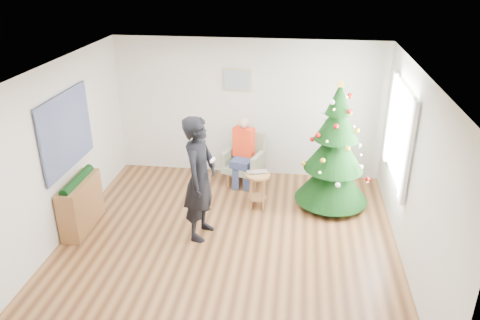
# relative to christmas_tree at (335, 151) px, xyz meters

# --- Properties ---
(floor) EXTENTS (5.00, 5.00, 0.00)m
(floor) POSITION_rel_christmas_tree_xyz_m (-1.56, -1.38, -1.00)
(floor) COLOR brown
(floor) RESTS_ON ground
(ceiling) EXTENTS (5.00, 5.00, 0.00)m
(ceiling) POSITION_rel_christmas_tree_xyz_m (-1.56, -1.38, 1.60)
(ceiling) COLOR white
(ceiling) RESTS_ON wall_back
(wall_back) EXTENTS (5.00, 0.00, 5.00)m
(wall_back) POSITION_rel_christmas_tree_xyz_m (-1.56, 1.12, 0.30)
(wall_back) COLOR silver
(wall_back) RESTS_ON floor
(wall_front) EXTENTS (5.00, 0.00, 5.00)m
(wall_front) POSITION_rel_christmas_tree_xyz_m (-1.56, -3.88, 0.30)
(wall_front) COLOR silver
(wall_front) RESTS_ON floor
(wall_left) EXTENTS (0.00, 5.00, 5.00)m
(wall_left) POSITION_rel_christmas_tree_xyz_m (-4.06, -1.38, 0.30)
(wall_left) COLOR silver
(wall_left) RESTS_ON floor
(wall_right) EXTENTS (0.00, 5.00, 5.00)m
(wall_right) POSITION_rel_christmas_tree_xyz_m (0.94, -1.38, 0.30)
(wall_right) COLOR silver
(wall_right) RESTS_ON floor
(window_panel) EXTENTS (0.04, 1.30, 1.40)m
(window_panel) POSITION_rel_christmas_tree_xyz_m (0.91, -0.38, 0.50)
(window_panel) COLOR white
(window_panel) RESTS_ON wall_right
(curtains) EXTENTS (0.05, 1.75, 1.50)m
(curtains) POSITION_rel_christmas_tree_xyz_m (0.88, -0.38, 0.50)
(curtains) COLOR white
(curtains) RESTS_ON wall_right
(christmas_tree) EXTENTS (1.23, 1.23, 2.22)m
(christmas_tree) POSITION_rel_christmas_tree_xyz_m (0.00, 0.00, 0.00)
(christmas_tree) COLOR #3F2816
(christmas_tree) RESTS_ON floor
(stool) EXTENTS (0.42, 0.42, 0.62)m
(stool) POSITION_rel_christmas_tree_xyz_m (-1.24, -0.25, -0.68)
(stool) COLOR brown
(stool) RESTS_ON floor
(laptop) EXTENTS (0.39, 0.31, 0.03)m
(laptop) POSITION_rel_christmas_tree_xyz_m (-1.24, -0.25, -0.36)
(laptop) COLOR silver
(laptop) RESTS_ON stool
(armchair) EXTENTS (0.80, 0.77, 0.96)m
(armchair) POSITION_rel_christmas_tree_xyz_m (-1.58, 0.68, -0.65)
(armchair) COLOR gray
(armchair) RESTS_ON floor
(seated_person) EXTENTS (0.45, 0.59, 1.26)m
(seated_person) POSITION_rel_christmas_tree_xyz_m (-1.60, 0.63, -0.36)
(seated_person) COLOR navy
(seated_person) RESTS_ON armchair
(standing_man) EXTENTS (0.57, 0.77, 1.92)m
(standing_man) POSITION_rel_christmas_tree_xyz_m (-2.00, -1.20, -0.04)
(standing_man) COLOR black
(standing_man) RESTS_ON floor
(game_controller) EXTENTS (0.06, 0.13, 0.04)m
(game_controller) POSITION_rel_christmas_tree_xyz_m (-1.80, -1.23, 0.28)
(game_controller) COLOR white
(game_controller) RESTS_ON standing_man
(console) EXTENTS (0.32, 1.01, 0.80)m
(console) POSITION_rel_christmas_tree_xyz_m (-3.89, -1.24, -0.60)
(console) COLOR brown
(console) RESTS_ON floor
(garland) EXTENTS (0.14, 0.90, 0.14)m
(garland) POSITION_rel_christmas_tree_xyz_m (-3.89, -1.24, -0.18)
(garland) COLOR black
(garland) RESTS_ON console
(tapestry) EXTENTS (0.03, 1.50, 1.15)m
(tapestry) POSITION_rel_christmas_tree_xyz_m (-4.02, -1.08, 0.55)
(tapestry) COLOR black
(tapestry) RESTS_ON wall_left
(framed_picture) EXTENTS (0.52, 0.05, 0.42)m
(framed_picture) POSITION_rel_christmas_tree_xyz_m (-1.76, 1.08, 0.85)
(framed_picture) COLOR tan
(framed_picture) RESTS_ON wall_back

